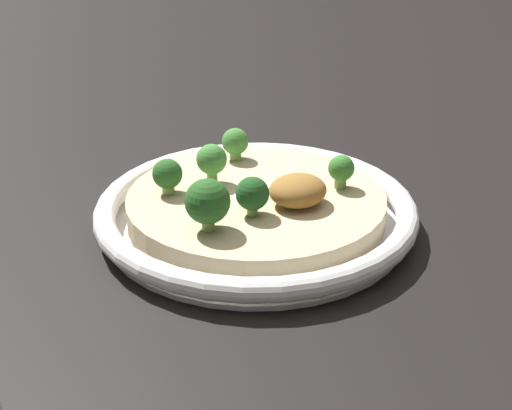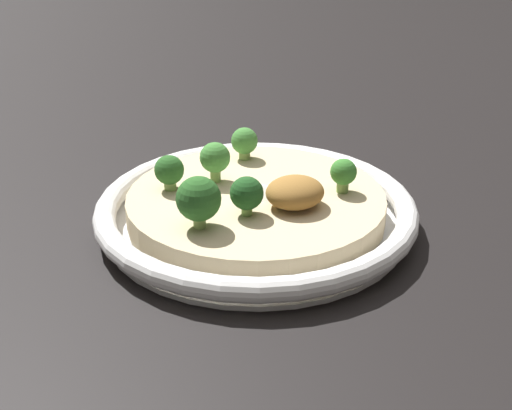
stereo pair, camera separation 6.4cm
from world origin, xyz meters
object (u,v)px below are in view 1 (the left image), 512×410
(broccoli_front, at_px, (252,194))
(broccoli_back_right, at_px, (235,142))
(broccoli_front_left, at_px, (207,202))
(broccoli_back_left, at_px, (212,160))
(broccoli_left, at_px, (167,175))
(risotto_bowl, at_px, (256,209))
(broccoli_front_right, at_px, (341,169))

(broccoli_front, distance_m, broccoli_back_right, 0.14)
(broccoli_back_right, distance_m, broccoli_front_left, 0.17)
(broccoli_back_left, distance_m, broccoli_front, 0.08)
(broccoli_left, xyz_separation_m, broccoli_back_left, (0.05, -0.00, 0.01))
(risotto_bowl, xyz_separation_m, broccoli_left, (-0.07, 0.04, 0.04))
(broccoli_left, relative_size, broccoli_back_right, 1.00)
(broccoli_left, relative_size, broccoli_front_right, 1.03)
(broccoli_front, xyz_separation_m, broccoli_front_right, (0.11, 0.01, -0.00))
(risotto_bowl, relative_size, broccoli_back_left, 7.63)
(broccoli_front, height_order, broccoli_front_left, broccoli_front_left)
(broccoli_back_right, bearing_deg, broccoli_front, -111.75)
(broccoli_back_left, relative_size, broccoli_front_left, 0.87)
(broccoli_back_left, height_order, broccoli_front, broccoli_back_left)
(broccoli_front_left, bearing_deg, broccoli_back_right, 53.42)
(broccoli_left, relative_size, broccoli_front, 0.95)
(broccoli_back_left, xyz_separation_m, broccoli_front_right, (0.11, -0.07, -0.01))
(broccoli_back_right, height_order, broccoli_front_left, broccoli_front_left)
(risotto_bowl, height_order, broccoli_front_right, broccoli_front_right)
(broccoli_front, distance_m, broccoli_front_right, 0.11)
(risotto_bowl, distance_m, broccoli_front_left, 0.10)
(broccoli_front_left, bearing_deg, broccoli_front, 6.94)
(broccoli_back_left, distance_m, broccoli_front_left, 0.10)
(broccoli_front, xyz_separation_m, broccoli_back_right, (0.05, 0.13, -0.00))
(risotto_bowl, bearing_deg, broccoli_back_left, 120.82)
(broccoli_back_left, bearing_deg, broccoli_front_left, -118.43)
(risotto_bowl, distance_m, broccoli_left, 0.09)
(broccoli_back_left, distance_m, broccoli_front_right, 0.13)
(risotto_bowl, relative_size, broccoli_front_left, 6.63)
(risotto_bowl, bearing_deg, broccoli_front_right, -20.63)
(risotto_bowl, height_order, broccoli_back_left, broccoli_back_left)
(risotto_bowl, relative_size, broccoli_back_right, 8.93)
(broccoli_front, height_order, broccoli_back_right, broccoli_front)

